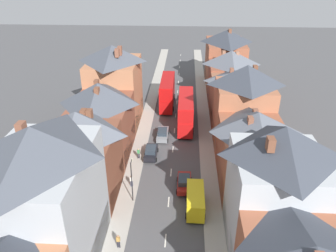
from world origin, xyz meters
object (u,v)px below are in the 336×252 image
at_px(double_decker_bus_lead, 167,92).
at_px(car_near_silver, 163,134).
at_px(street_lamp, 132,178).
at_px(pedestrian_mid_left, 118,241).
at_px(double_decker_bus_mid_street, 186,111).
at_px(car_near_blue, 184,182).
at_px(car_parked_left_a, 186,97).
at_px(car_parked_right_a, 151,152).
at_px(delivery_van, 195,200).
at_px(pedestrian_mid_right, 131,180).
at_px(pedestrian_far_left, 139,153).

bearing_deg(double_decker_bus_lead, car_near_silver, -89.96).
distance_m(double_decker_bus_lead, street_lamp, 28.83).
relative_size(pedestrian_mid_left, street_lamp, 0.29).
relative_size(double_decker_bus_mid_street, car_near_silver, 2.41).
xyz_separation_m(car_near_blue, car_parked_left_a, (0.00, 28.19, -0.01)).
height_order(double_decker_bus_lead, car_near_silver, double_decker_bus_lead).
bearing_deg(car_near_silver, car_parked_right_a, -103.12).
bearing_deg(delivery_van, pedestrian_mid_left, -141.26).
bearing_deg(pedestrian_mid_right, pedestrian_far_left, 89.97).
distance_m(pedestrian_mid_left, pedestrian_mid_right, 9.82).
relative_size(car_near_silver, street_lamp, 0.82).
distance_m(pedestrian_mid_right, pedestrian_far_left, 6.50).
bearing_deg(car_parked_right_a, pedestrian_mid_left, -94.98).
xyz_separation_m(car_parked_right_a, street_lamp, (-1.15, -9.77, 2.43)).
bearing_deg(delivery_van, car_parked_left_a, 92.32).
relative_size(delivery_van, street_lamp, 0.95).
distance_m(car_near_silver, pedestrian_far_left, 6.97).
relative_size(double_decker_bus_mid_street, delivery_van, 2.08).
height_order(double_decker_bus_mid_street, car_near_silver, double_decker_bus_mid_street).
xyz_separation_m(delivery_van, pedestrian_mid_right, (-7.91, 3.65, -0.30)).
relative_size(double_decker_bus_lead, pedestrian_far_left, 6.71).
height_order(car_near_silver, pedestrian_mid_left, pedestrian_mid_left).
distance_m(car_near_silver, pedestrian_mid_left, 22.78).
bearing_deg(double_decker_bus_lead, pedestrian_far_left, -98.67).
xyz_separation_m(pedestrian_mid_left, street_lamp, (0.33, 7.26, 2.21)).
bearing_deg(car_near_silver, pedestrian_far_left, -115.57).
bearing_deg(car_parked_left_a, car_near_blue, -90.00).
relative_size(delivery_van, pedestrian_mid_left, 3.23).
bearing_deg(car_parked_left_a, street_lamp, -101.05).
bearing_deg(street_lamp, car_parked_right_a, 83.29).
bearing_deg(car_near_silver, double_decker_bus_lead, 90.04).
relative_size(car_near_blue, pedestrian_far_left, 2.60).
bearing_deg(car_near_silver, pedestrian_mid_right, -103.25).
height_order(car_near_silver, street_lamp, street_lamp).
xyz_separation_m(double_decker_bus_mid_street, pedestrian_mid_left, (-6.38, -27.29, -1.78)).
relative_size(car_near_silver, car_parked_right_a, 1.07).
height_order(double_decker_bus_lead, pedestrian_mid_right, double_decker_bus_lead).
xyz_separation_m(double_decker_bus_mid_street, car_near_blue, (0.01, -17.25, -2.00)).
bearing_deg(pedestrian_far_left, street_lamp, -86.47).
bearing_deg(car_parked_right_a, street_lamp, -96.71).
height_order(car_near_blue, pedestrian_mid_right, pedestrian_mid_right).
bearing_deg(pedestrian_far_left, car_near_silver, 64.43).
xyz_separation_m(car_near_blue, car_parked_right_a, (-4.90, 6.99, -0.01)).
bearing_deg(pedestrian_far_left, pedestrian_mid_right, -90.03).
height_order(delivery_van, pedestrian_mid_right, delivery_van).
xyz_separation_m(car_near_silver, pedestrian_mid_right, (-3.01, -12.79, 0.23)).
distance_m(double_decker_bus_lead, delivery_van, 30.25).
relative_size(car_parked_right_a, pedestrian_mid_left, 2.60).
bearing_deg(double_decker_bus_mid_street, pedestrian_far_left, -121.02).
xyz_separation_m(double_decker_bus_lead, pedestrian_mid_left, (-2.78, -35.98, -1.78)).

